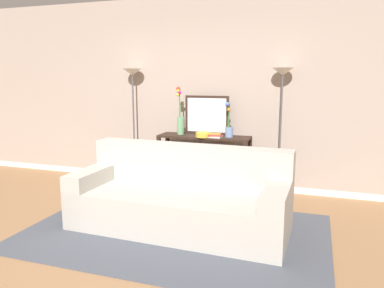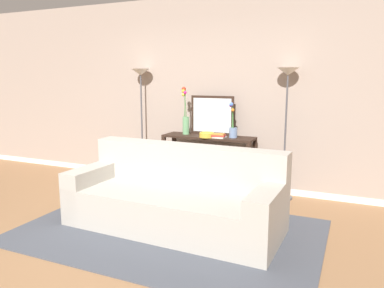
{
  "view_description": "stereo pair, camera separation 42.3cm",
  "coord_description": "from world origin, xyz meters",
  "px_view_note": "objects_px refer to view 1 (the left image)",
  "views": [
    {
      "loc": [
        1.72,
        -3.04,
        1.63
      ],
      "look_at": [
        0.29,
        1.24,
        0.82
      ],
      "focal_mm": 34.78,
      "sensor_mm": 36.0,
      "label": 1
    },
    {
      "loc": [
        2.12,
        -2.88,
        1.63
      ],
      "look_at": [
        0.29,
        1.24,
        0.82
      ],
      "focal_mm": 34.78,
      "sensor_mm": 36.0,
      "label": 2
    }
  ],
  "objects_px": {
    "console_table": "(204,153)",
    "floor_lamp_left": "(133,94)",
    "floor_lamp_right": "(282,96)",
    "vase_short_flowers": "(229,126)",
    "book_row_under_console": "(179,185)",
    "book_stack": "(215,135)",
    "wall_mirror": "(207,115)",
    "fruit_bowl": "(203,135)",
    "vase_tall_flowers": "(180,118)",
    "couch": "(181,200)"
  },
  "relations": [
    {
      "from": "floor_lamp_left",
      "to": "vase_short_flowers",
      "type": "height_order",
      "value": "floor_lamp_left"
    },
    {
      "from": "floor_lamp_right",
      "to": "book_stack",
      "type": "height_order",
      "value": "floor_lamp_right"
    },
    {
      "from": "floor_lamp_left",
      "to": "fruit_bowl",
      "type": "xyz_separation_m",
      "value": [
        1.2,
        -0.26,
        -0.53
      ]
    },
    {
      "from": "couch",
      "to": "fruit_bowl",
      "type": "height_order",
      "value": "fruit_bowl"
    },
    {
      "from": "fruit_bowl",
      "to": "vase_tall_flowers",
      "type": "bearing_deg",
      "value": 159.92
    },
    {
      "from": "fruit_bowl",
      "to": "couch",
      "type": "bearing_deg",
      "value": -84.51
    },
    {
      "from": "floor_lamp_right",
      "to": "wall_mirror",
      "type": "bearing_deg",
      "value": 178.77
    },
    {
      "from": "wall_mirror",
      "to": "book_row_under_console",
      "type": "relative_size",
      "value": 2.23
    },
    {
      "from": "floor_lamp_left",
      "to": "couch",
      "type": "bearing_deg",
      "value": -48.2
    },
    {
      "from": "floor_lamp_left",
      "to": "book_stack",
      "type": "bearing_deg",
      "value": -9.92
    },
    {
      "from": "couch",
      "to": "floor_lamp_right",
      "type": "bearing_deg",
      "value": 58.39
    },
    {
      "from": "floor_lamp_left",
      "to": "vase_short_flowers",
      "type": "bearing_deg",
      "value": -5.34
    },
    {
      "from": "wall_mirror",
      "to": "vase_short_flowers",
      "type": "bearing_deg",
      "value": -24.38
    },
    {
      "from": "vase_tall_flowers",
      "to": "fruit_bowl",
      "type": "distance_m",
      "value": 0.46
    },
    {
      "from": "book_stack",
      "to": "vase_tall_flowers",
      "type": "bearing_deg",
      "value": 167.51
    },
    {
      "from": "wall_mirror",
      "to": "vase_short_flowers",
      "type": "xyz_separation_m",
      "value": [
        0.37,
        -0.17,
        -0.12
      ]
    },
    {
      "from": "vase_short_flowers",
      "to": "floor_lamp_left",
      "type": "bearing_deg",
      "value": 174.66
    },
    {
      "from": "floor_lamp_right",
      "to": "fruit_bowl",
      "type": "distance_m",
      "value": 1.18
    },
    {
      "from": "floor_lamp_left",
      "to": "book_stack",
      "type": "xyz_separation_m",
      "value": [
        1.36,
        -0.24,
        -0.54
      ]
    },
    {
      "from": "wall_mirror",
      "to": "book_row_under_console",
      "type": "distance_m",
      "value": 1.12
    },
    {
      "from": "floor_lamp_left",
      "to": "vase_tall_flowers",
      "type": "xyz_separation_m",
      "value": [
        0.81,
        -0.12,
        -0.33
      ]
    },
    {
      "from": "console_table",
      "to": "wall_mirror",
      "type": "height_order",
      "value": "wall_mirror"
    },
    {
      "from": "vase_tall_flowers",
      "to": "book_row_under_console",
      "type": "relative_size",
      "value": 2.36
    },
    {
      "from": "book_stack",
      "to": "wall_mirror",
      "type": "bearing_deg",
      "value": 126.61
    },
    {
      "from": "vase_tall_flowers",
      "to": "vase_short_flowers",
      "type": "height_order",
      "value": "vase_tall_flowers"
    },
    {
      "from": "console_table",
      "to": "floor_lamp_left",
      "type": "relative_size",
      "value": 0.74
    },
    {
      "from": "couch",
      "to": "vase_short_flowers",
      "type": "relative_size",
      "value": 4.86
    },
    {
      "from": "couch",
      "to": "vase_short_flowers",
      "type": "height_order",
      "value": "vase_short_flowers"
    },
    {
      "from": "wall_mirror",
      "to": "console_table",
      "type": "bearing_deg",
      "value": -86.68
    },
    {
      "from": "floor_lamp_right",
      "to": "vase_short_flowers",
      "type": "xyz_separation_m",
      "value": [
        -0.68,
        -0.14,
        -0.41
      ]
    },
    {
      "from": "floor_lamp_left",
      "to": "fruit_bowl",
      "type": "distance_m",
      "value": 1.33
    },
    {
      "from": "vase_short_flowers",
      "to": "book_stack",
      "type": "relative_size",
      "value": 2.34
    },
    {
      "from": "console_table",
      "to": "floor_lamp_left",
      "type": "height_order",
      "value": "floor_lamp_left"
    },
    {
      "from": "vase_tall_flowers",
      "to": "book_row_under_console",
      "type": "distance_m",
      "value": 0.99
    },
    {
      "from": "floor_lamp_right",
      "to": "book_row_under_console",
      "type": "distance_m",
      "value": 1.95
    },
    {
      "from": "book_row_under_console",
      "to": "console_table",
      "type": "bearing_deg",
      "value": -0.0
    },
    {
      "from": "fruit_bowl",
      "to": "console_table",
      "type": "bearing_deg",
      "value": 99.63
    },
    {
      "from": "floor_lamp_right",
      "to": "book_row_under_console",
      "type": "height_order",
      "value": "floor_lamp_right"
    },
    {
      "from": "floor_lamp_left",
      "to": "wall_mirror",
      "type": "height_order",
      "value": "floor_lamp_left"
    },
    {
      "from": "vase_short_flowers",
      "to": "book_stack",
      "type": "height_order",
      "value": "vase_short_flowers"
    },
    {
      "from": "couch",
      "to": "book_stack",
      "type": "distance_m",
      "value": 1.34
    },
    {
      "from": "floor_lamp_left",
      "to": "book_row_under_console",
      "type": "xyz_separation_m",
      "value": [
        0.79,
        -0.14,
        -1.33
      ]
    },
    {
      "from": "console_table",
      "to": "book_stack",
      "type": "distance_m",
      "value": 0.35
    },
    {
      "from": "floor_lamp_left",
      "to": "fruit_bowl",
      "type": "bearing_deg",
      "value": -12.15
    },
    {
      "from": "console_table",
      "to": "book_stack",
      "type": "height_order",
      "value": "book_stack"
    },
    {
      "from": "couch",
      "to": "book_stack",
      "type": "xyz_separation_m",
      "value": [
        0.05,
        1.23,
        0.53
      ]
    },
    {
      "from": "couch",
      "to": "floor_lamp_left",
      "type": "relative_size",
      "value": 1.33
    },
    {
      "from": "book_stack",
      "to": "floor_lamp_left",
      "type": "bearing_deg",
      "value": 170.08
    },
    {
      "from": "floor_lamp_left",
      "to": "book_row_under_console",
      "type": "bearing_deg",
      "value": -9.83
    },
    {
      "from": "floor_lamp_right",
      "to": "fruit_bowl",
      "type": "height_order",
      "value": "floor_lamp_right"
    }
  ]
}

